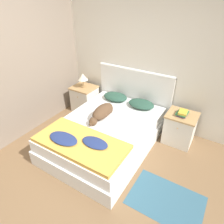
% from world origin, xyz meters
% --- Properties ---
extents(ground_plane, '(16.00, 16.00, 0.00)m').
position_xyz_m(ground_plane, '(0.00, 0.00, 0.00)').
color(ground_plane, brown).
extents(wall_back, '(9.00, 0.06, 2.55)m').
position_xyz_m(wall_back, '(0.00, 2.13, 1.27)').
color(wall_back, silver).
rests_on(wall_back, ground_plane).
extents(wall_side_left, '(0.06, 3.10, 2.55)m').
position_xyz_m(wall_side_left, '(-1.64, 1.05, 1.27)').
color(wall_side_left, gray).
rests_on(wall_side_left, ground_plane).
extents(bed, '(1.48, 2.04, 0.47)m').
position_xyz_m(bed, '(-0.13, 1.01, 0.23)').
color(bed, white).
rests_on(bed, ground_plane).
extents(headboard, '(1.56, 0.06, 1.08)m').
position_xyz_m(headboard, '(-0.13, 2.06, 0.56)').
color(headboard, white).
rests_on(headboard, ground_plane).
extents(nightstand_left, '(0.50, 0.46, 0.57)m').
position_xyz_m(nightstand_left, '(-1.19, 1.77, 0.28)').
color(nightstand_left, silver).
rests_on(nightstand_left, ground_plane).
extents(nightstand_right, '(0.50, 0.46, 0.57)m').
position_xyz_m(nightstand_right, '(0.92, 1.77, 0.28)').
color(nightstand_right, silver).
rests_on(nightstand_right, ground_plane).
extents(pillow_left, '(0.50, 0.36, 0.12)m').
position_xyz_m(pillow_left, '(-0.42, 1.81, 0.53)').
color(pillow_left, '#284C3D').
rests_on(pillow_left, bed).
extents(pillow_right, '(0.50, 0.36, 0.12)m').
position_xyz_m(pillow_right, '(0.15, 1.81, 0.53)').
color(pillow_right, '#284C3D').
rests_on(pillow_right, bed).
extents(quilt, '(1.35, 0.65, 0.10)m').
position_xyz_m(quilt, '(-0.15, 0.36, 0.50)').
color(quilt, gold).
rests_on(quilt, bed).
extents(dog, '(0.24, 0.72, 0.22)m').
position_xyz_m(dog, '(-0.27, 1.12, 0.57)').
color(dog, brown).
rests_on(dog, bed).
extents(book_stack, '(0.18, 0.23, 0.08)m').
position_xyz_m(book_stack, '(0.92, 1.75, 0.61)').
color(book_stack, '#703D7F').
rests_on(book_stack, nightstand_right).
extents(table_lamp, '(0.22, 0.22, 0.30)m').
position_xyz_m(table_lamp, '(-1.19, 1.76, 0.79)').
color(table_lamp, '#9E7A4C').
rests_on(table_lamp, nightstand_left).
extents(rug, '(0.94, 0.66, 0.00)m').
position_xyz_m(rug, '(1.15, 0.49, 0.00)').
color(rug, '#335B70').
rests_on(rug, ground_plane).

